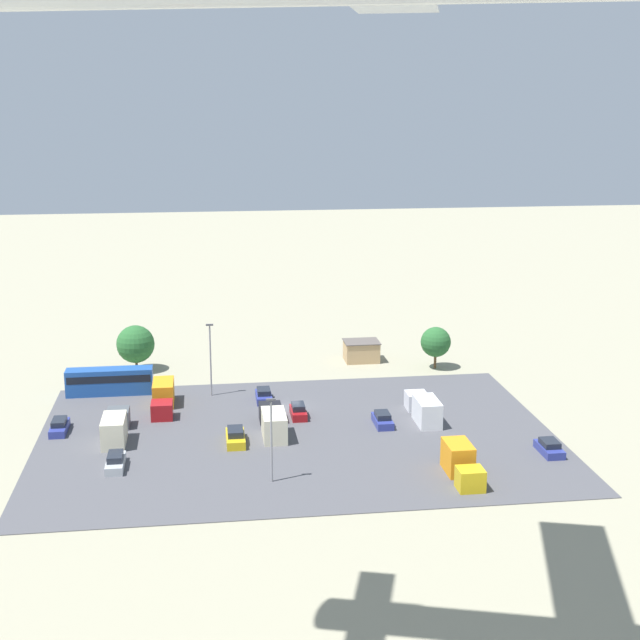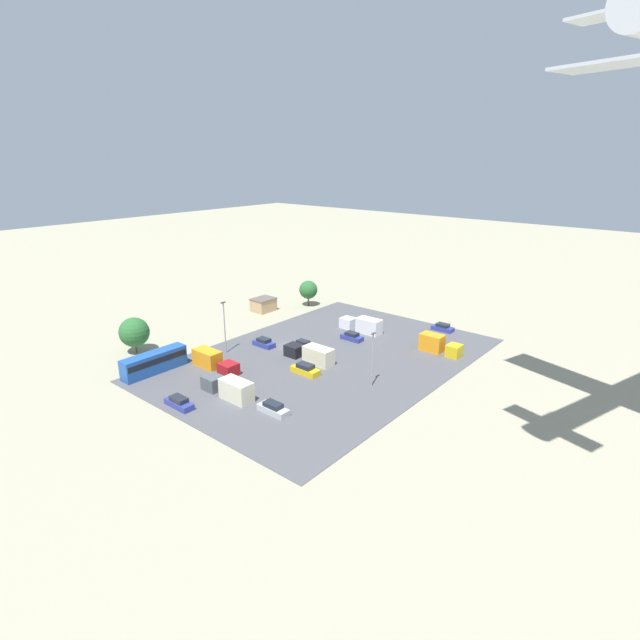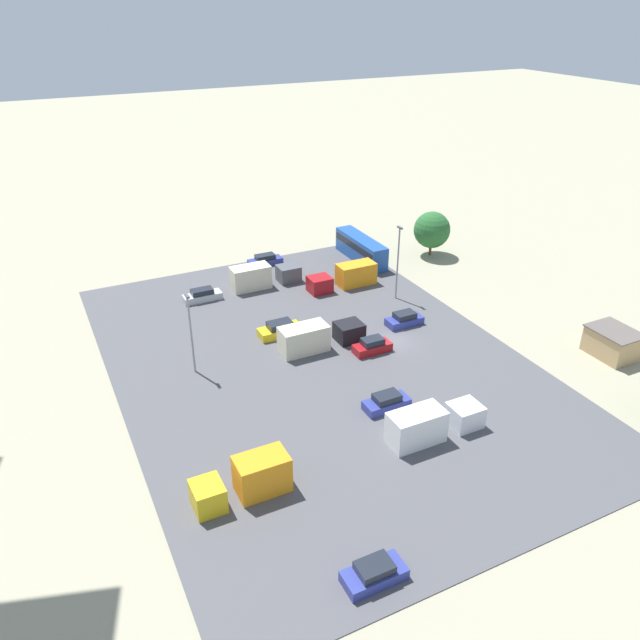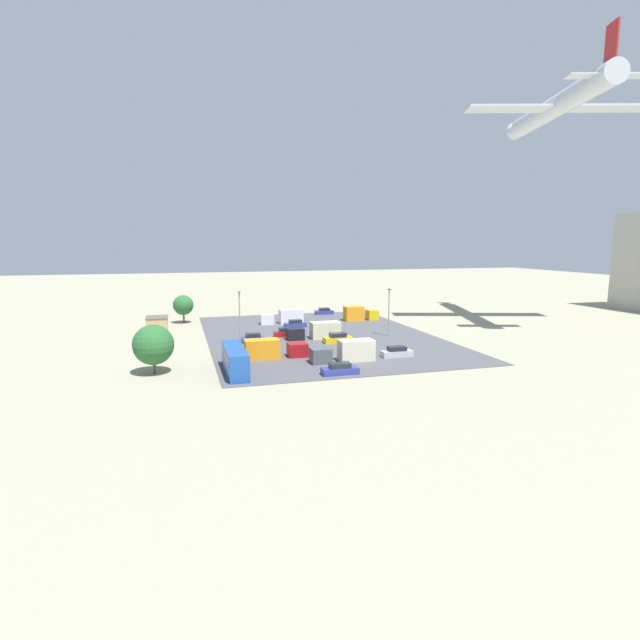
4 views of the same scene
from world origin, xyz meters
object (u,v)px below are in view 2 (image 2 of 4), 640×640
at_px(parked_car_5, 443,328).
at_px(bus, 154,362).
at_px(parked_truck_3, 230,388).
at_px(parked_truck_4, 363,325).
at_px(parked_car_0, 303,345).
at_px(parked_truck_0, 438,345).
at_px(parked_car_1, 179,403).
at_px(parked_car_6, 264,343).
at_px(parked_car_4, 273,409).
at_px(shed_building, 263,305).
at_px(parked_car_2, 305,369).
at_px(parked_truck_1, 213,361).
at_px(parked_car_3, 352,337).
at_px(parked_truck_2, 311,354).

bearing_deg(parked_car_5, bus, -28.69).
distance_m(parked_truck_3, parked_truck_4, 34.90).
relative_size(parked_car_0, parked_truck_4, 0.46).
distance_m(parked_truck_0, parked_truck_4, 16.27).
distance_m(parked_car_1, parked_car_6, 24.57).
distance_m(parked_car_4, parked_car_6, 24.80).
relative_size(parked_car_0, parked_car_6, 0.96).
relative_size(shed_building, parked_car_5, 1.19).
height_order(parked_car_0, parked_car_1, parked_car_0).
bearing_deg(parked_truck_3, parked_truck_4, 2.48).
distance_m(bus, parked_car_5, 54.11).
distance_m(parked_car_2, parked_car_4, 13.27).
relative_size(parked_truck_1, parked_truck_4, 1.03).
relative_size(shed_building, parked_truck_4, 0.56).
xyz_separation_m(shed_building, bus, (34.03, 10.61, 0.40)).
xyz_separation_m(parked_car_0, parked_car_6, (3.58, -6.33, -0.03)).
bearing_deg(bus, parked_truck_4, 68.88).
bearing_deg(parked_car_4, parked_car_1, -57.42).
bearing_deg(parked_car_0, parked_car_3, 156.89).
height_order(shed_building, bus, bus).
distance_m(parked_car_0, parked_car_6, 7.27).
distance_m(parked_truck_1, parked_truck_4, 31.18).
xyz_separation_m(parked_car_3, parked_truck_1, (24.98, -9.29, 0.66)).
xyz_separation_m(parked_car_3, parked_truck_3, (29.76, 0.39, 0.74)).
height_order(parked_car_2, parked_truck_2, parked_truck_2).
relative_size(parked_car_5, parked_truck_1, 0.46).
bearing_deg(parked_truck_4, parked_car_4, -164.36).
bearing_deg(parked_car_1, parked_car_4, -57.42).
bearing_deg(parked_car_2, parked_car_4, 22.65).
bearing_deg(parked_car_0, parked_car_6, -60.51).
xyz_separation_m(parked_car_4, parked_car_6, (-16.27, -18.71, 0.01)).
xyz_separation_m(parked_car_2, parked_car_6, (-4.02, -13.61, -0.04)).
relative_size(parked_car_4, parked_truck_0, 0.64).
bearing_deg(shed_building, parked_car_6, 46.29).
bearing_deg(parked_car_4, parked_car_5, 177.27).
xyz_separation_m(parked_car_1, parked_truck_4, (-41.28, 1.54, 0.72)).
bearing_deg(parked_truck_3, parked_car_2, -12.86).
bearing_deg(parked_truck_1, parked_car_4, 77.01).
distance_m(parked_car_5, parked_truck_0, 11.83).
height_order(parked_car_0, parked_car_2, parked_car_2).
height_order(parked_car_2, parked_truck_4, parked_truck_4).
xyz_separation_m(parked_car_2, parked_truck_3, (12.93, -2.95, 0.68)).
height_order(parked_car_6, parked_truck_1, parked_truck_1).
distance_m(parked_car_0, parked_car_5, 28.80).
height_order(bus, parked_car_1, bus).
distance_m(parked_car_2, parked_car_3, 17.16).
bearing_deg(parked_car_2, parked_truck_0, 151.32).
bearing_deg(parked_car_6, parked_car_0, -60.51).
xyz_separation_m(parked_car_0, parked_car_3, (-9.23, 3.94, -0.04)).
height_order(parked_car_5, parked_truck_1, parked_truck_1).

